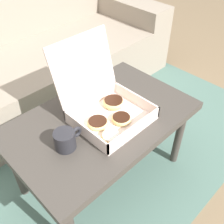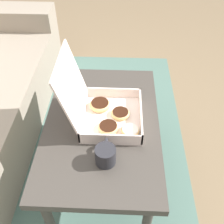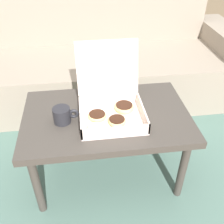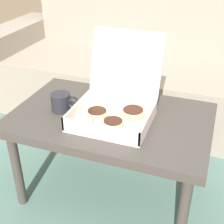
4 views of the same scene
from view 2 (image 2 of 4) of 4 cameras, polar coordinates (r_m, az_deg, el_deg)
ground_plane at (r=1.70m, az=-6.31°, el=-13.08°), size 12.00×12.00×0.00m
area_rug at (r=1.76m, az=-16.23°, el=-12.22°), size 2.64×1.93×0.01m
coffee_table at (r=1.36m, az=-2.16°, el=-3.77°), size 0.91×0.57×0.47m
pastry_box at (r=1.29m, az=-1.84°, el=0.40°), size 0.34×0.38×0.35m
coffee_mug at (r=1.14m, az=-1.42°, el=-9.29°), size 0.13×0.09×0.08m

